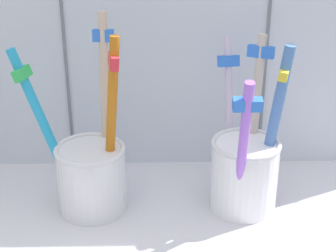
# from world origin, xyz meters

# --- Properties ---
(counter_slab) EXTENTS (0.64, 0.22, 0.02)m
(counter_slab) POSITION_xyz_m (0.00, 0.00, 0.01)
(counter_slab) COLOR silver
(counter_slab) RESTS_ON ground
(toothbrush_cup_left) EXTENTS (0.11, 0.08, 0.19)m
(toothbrush_cup_left) POSITION_xyz_m (-0.08, 0.02, 0.06)
(toothbrush_cup_left) COLOR silver
(toothbrush_cup_left) RESTS_ON counter_slab
(toothbrush_cup_right) EXTENTS (0.07, 0.12, 0.17)m
(toothbrush_cup_right) POSITION_xyz_m (0.08, 0.02, 0.07)
(toothbrush_cup_right) COLOR white
(toothbrush_cup_right) RESTS_ON counter_slab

